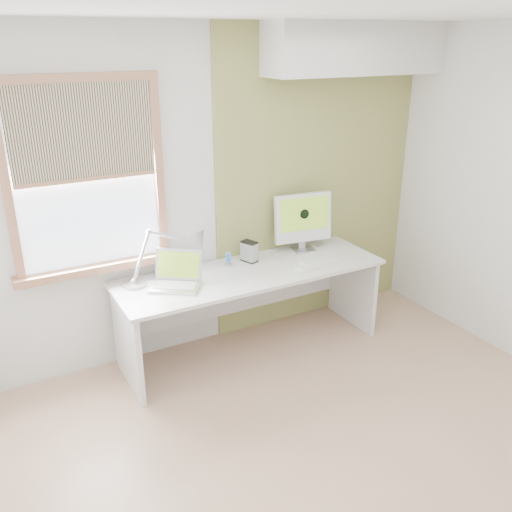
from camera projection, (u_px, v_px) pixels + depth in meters
room at (347, 268)px, 3.02m from camera, size 4.04×3.54×2.64m
accent_wall at (317, 179)px, 4.88m from camera, size 2.00×0.02×2.60m
soffit at (356, 47)px, 4.42m from camera, size 1.60×0.40×0.42m
window at (87, 179)px, 3.88m from camera, size 1.20×0.14×1.42m
desk at (248, 290)px, 4.54m from camera, size 2.20×0.70×0.73m
desk_lamp at (185, 249)px, 4.25m from camera, size 0.75×0.30×0.43m
laptop at (177, 277)px, 4.15m from camera, size 0.46×0.45×0.25m
phone_dock at (228, 262)px, 4.51m from camera, size 0.07×0.07×0.12m
external_drive at (249, 251)px, 4.58m from camera, size 0.12×0.15×0.17m
imac at (303, 219)px, 4.75m from camera, size 0.52×0.20×0.51m
keyboard at (320, 264)px, 4.52m from camera, size 0.46×0.16×0.02m
mouse at (304, 264)px, 4.50m from camera, size 0.10×0.12×0.03m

